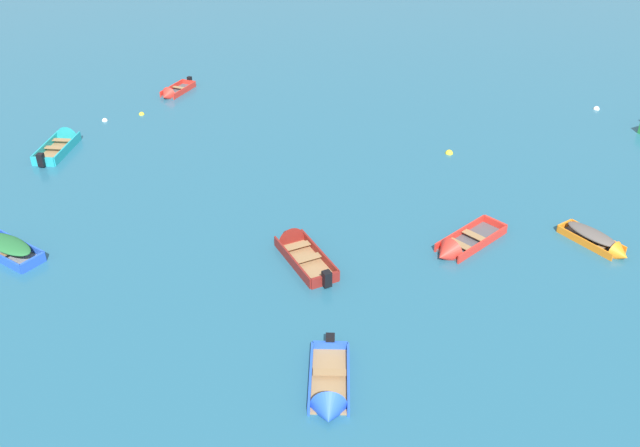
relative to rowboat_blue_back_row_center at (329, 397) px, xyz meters
name	(u,v)px	position (x,y,z in m)	size (l,w,h in m)	color
rowboat_blue_back_row_center	(329,397)	(0.00, 0.00, 0.00)	(1.80, 3.95, 1.24)	#99754C
rowboat_red_cluster_outer	(456,248)	(4.20, 9.77, 0.01)	(3.55, 4.12, 1.22)	#4C4C51
rowboat_maroon_near_left	(297,247)	(-2.81, 8.62, 0.04)	(3.54, 4.17, 1.26)	#99754C
rowboat_turquoise_center	(63,142)	(-18.43, 17.27, 0.06)	(1.65, 4.44, 1.26)	#99754C
rowboat_blue_near_camera	(1,245)	(-15.74, 6.45, 0.16)	(3.91, 2.66, 1.17)	gray
rowboat_orange_foreground_center	(601,243)	(10.59, 11.17, 0.10)	(3.05, 3.09, 0.95)	#4C4C51
rowboat_red_cluster_inner	(172,93)	(-14.99, 26.07, 0.00)	(1.78, 3.47, 1.03)	#4C4C51
mooring_buoy_between_boats_right	(596,109)	(13.33, 28.29, -0.18)	(0.41, 0.41, 0.41)	silver
mooring_buoy_trailing	(142,115)	(-15.76, 22.46, -0.18)	(0.35, 0.35, 0.35)	yellow
mooring_buoy_outer_edge	(105,121)	(-17.66, 21.10, -0.18)	(0.35, 0.35, 0.35)	silver
mooring_buoy_near_foreground	(449,154)	(3.83, 19.91, -0.18)	(0.45, 0.45, 0.45)	yellow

